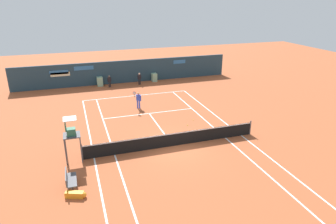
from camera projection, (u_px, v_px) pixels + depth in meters
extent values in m
plane|color=#A8512D|center=(173.00, 146.00, 20.65)|extent=(80.00, 80.00, 0.00)
cube|color=white|center=(136.00, 96.00, 31.01)|extent=(10.60, 0.10, 0.01)
cube|color=white|center=(94.00, 158.00, 19.10)|extent=(0.10, 23.40, 0.01)
cube|color=white|center=(115.00, 155.00, 19.48)|extent=(0.10, 23.40, 0.01)
cube|color=white|center=(225.00, 138.00, 21.81)|extent=(0.10, 23.40, 0.01)
cube|color=white|center=(241.00, 135.00, 22.19)|extent=(0.10, 23.40, 0.01)
cube|color=white|center=(149.00, 113.00, 26.32)|extent=(8.00, 0.10, 0.01)
cube|color=white|center=(160.00, 128.00, 23.48)|extent=(0.10, 6.40, 0.01)
cube|color=white|center=(136.00, 96.00, 30.88)|extent=(0.10, 0.24, 0.01)
cylinder|color=#4C4C51|center=(82.00, 152.00, 18.71)|extent=(0.10, 0.10, 1.07)
cylinder|color=#4C4C51|center=(250.00, 128.00, 22.20)|extent=(0.10, 0.10, 1.07)
cube|color=black|center=(173.00, 140.00, 20.47)|extent=(12.00, 0.03, 0.95)
cube|color=white|center=(173.00, 134.00, 20.31)|extent=(12.00, 0.04, 0.06)
cube|color=#233D4C|center=(126.00, 72.00, 35.24)|extent=(25.00, 0.24, 2.61)
cube|color=#2D6BA8|center=(179.00, 62.00, 36.77)|extent=(1.54, 0.02, 0.44)
cube|color=#2D6BA8|center=(84.00, 68.00, 33.47)|extent=(2.11, 0.02, 0.44)
cube|color=#2D6BA8|center=(59.00, 72.00, 32.81)|extent=(1.96, 0.02, 0.44)
cube|color=beige|center=(60.00, 74.00, 32.92)|extent=(2.04, 0.02, 0.44)
cube|color=#8CB793|center=(100.00, 82.00, 34.14)|extent=(0.63, 0.70, 1.02)
cube|color=#8CB793|center=(154.00, 77.00, 36.01)|extent=(0.57, 0.70, 0.97)
cylinder|color=#47474C|center=(80.00, 144.00, 19.08)|extent=(0.07, 0.07, 1.69)
cylinder|color=#47474C|center=(81.00, 150.00, 18.29)|extent=(0.07, 0.07, 1.69)
cylinder|color=#47474C|center=(66.00, 146.00, 18.82)|extent=(0.07, 0.07, 1.69)
cylinder|color=#47474C|center=(66.00, 153.00, 18.02)|extent=(0.07, 0.07, 1.69)
cylinder|color=#47474C|center=(81.00, 152.00, 18.81)|extent=(0.04, 0.81, 0.04)
cylinder|color=#47474C|center=(81.00, 145.00, 18.62)|extent=(0.04, 0.81, 0.04)
cube|color=#47474C|center=(72.00, 135.00, 18.24)|extent=(1.00, 1.00, 0.06)
cube|color=#2D664C|center=(71.00, 132.00, 18.15)|extent=(0.52, 0.56, 0.40)
cube|color=#2D664C|center=(65.00, 127.00, 17.93)|extent=(0.06, 0.56, 0.45)
cube|color=white|center=(70.00, 119.00, 17.85)|extent=(0.76, 0.80, 0.04)
cylinder|color=#38383D|center=(72.00, 177.00, 16.75)|extent=(0.06, 0.06, 0.38)
cylinder|color=#38383D|center=(73.00, 190.00, 15.62)|extent=(0.06, 0.06, 0.38)
cube|color=#4C4C51|center=(72.00, 180.00, 16.10)|extent=(0.48, 1.44, 0.08)
cube|color=#4C4C51|center=(66.00, 177.00, 15.93)|extent=(0.06, 1.44, 0.42)
cube|color=orange|center=(75.00, 195.00, 15.34)|extent=(0.98, 0.62, 0.32)
sphere|color=orange|center=(84.00, 195.00, 15.32)|extent=(0.29, 0.28, 0.28)
cylinder|color=blue|center=(139.00, 104.00, 27.38)|extent=(0.12, 0.12, 0.76)
cylinder|color=blue|center=(138.00, 104.00, 27.40)|extent=(0.12, 0.12, 0.76)
cube|color=blue|center=(138.00, 98.00, 27.15)|extent=(0.39, 0.32, 0.53)
sphere|color=tan|center=(138.00, 94.00, 27.02)|extent=(0.21, 0.21, 0.21)
cylinder|color=blue|center=(141.00, 98.00, 27.14)|extent=(0.08, 0.08, 0.52)
cylinder|color=tan|center=(135.00, 96.00, 26.86)|extent=(0.29, 0.50, 0.08)
cylinder|color=black|center=(135.00, 96.00, 26.58)|extent=(0.03, 0.03, 0.22)
torus|color=#DB3838|center=(134.00, 93.00, 26.49)|extent=(0.29, 0.15, 0.30)
cylinder|color=silver|center=(134.00, 93.00, 26.49)|extent=(0.24, 0.11, 0.26)
cylinder|color=black|center=(140.00, 82.00, 34.74)|extent=(0.11, 0.11, 0.69)
cylinder|color=black|center=(139.00, 82.00, 34.67)|extent=(0.11, 0.11, 0.69)
cube|color=black|center=(139.00, 77.00, 34.49)|extent=(0.34, 0.23, 0.49)
sphere|color=beige|center=(139.00, 74.00, 34.37)|extent=(0.19, 0.19, 0.19)
cylinder|color=black|center=(141.00, 77.00, 34.59)|extent=(0.07, 0.07, 0.47)
cylinder|color=black|center=(138.00, 77.00, 34.42)|extent=(0.07, 0.07, 0.47)
cylinder|color=black|center=(110.00, 84.00, 33.74)|extent=(0.11, 0.11, 0.68)
cylinder|color=black|center=(109.00, 84.00, 33.68)|extent=(0.11, 0.11, 0.68)
cube|color=black|center=(109.00, 79.00, 33.50)|extent=(0.33, 0.21, 0.47)
sphere|color=brown|center=(109.00, 76.00, 33.39)|extent=(0.19, 0.19, 0.19)
cylinder|color=black|center=(111.00, 79.00, 33.60)|extent=(0.07, 0.07, 0.46)
cylinder|color=black|center=(108.00, 80.00, 33.44)|extent=(0.07, 0.07, 0.46)
sphere|color=#CCE033|center=(187.00, 125.00, 23.83)|extent=(0.07, 0.07, 0.07)
sphere|color=#CCE033|center=(193.00, 120.00, 24.87)|extent=(0.07, 0.07, 0.07)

